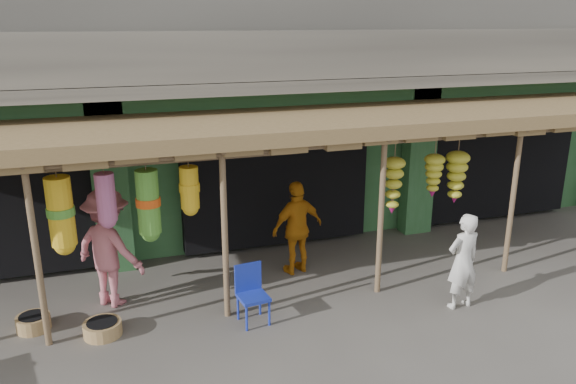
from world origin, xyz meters
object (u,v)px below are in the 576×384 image
object	(u,v)px
person_shopper	(109,248)
person_front	(463,261)
blue_chair	(251,290)
person_vendor	(297,228)

from	to	relation	value
person_shopper	person_front	bearing A→B (deg)	-156.70
blue_chair	person_shopper	distance (m)	2.31
person_vendor	blue_chair	bearing A→B (deg)	35.41
person_front	person_shopper	world-z (taller)	person_shopper
person_front	person_vendor	world-z (taller)	person_vendor
person_vendor	person_shopper	size ratio (longest dim) A/B	0.89
person_front	person_vendor	xyz separation A→B (m)	(-1.97, 1.97, 0.07)
person_front	person_shopper	bearing A→B (deg)	-25.28
person_vendor	person_shopper	xyz separation A→B (m)	(-3.11, -0.17, 0.10)
person_front	person_shopper	xyz separation A→B (m)	(-5.09, 1.80, 0.17)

